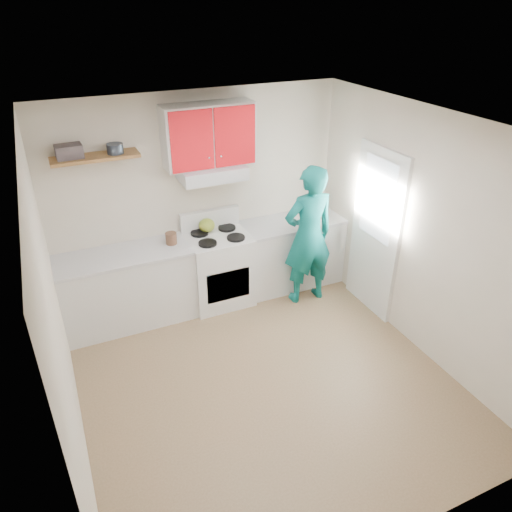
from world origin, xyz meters
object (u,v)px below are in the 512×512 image
kettle (207,225)px  tin (115,149)px  stove (219,269)px  crock (171,239)px  person (308,236)px

kettle → tin: bearing=162.9°
stove → crock: 0.77m
person → crock: bearing=-15.0°
stove → person: size_ratio=0.51×
crock → stove: bearing=-4.3°
stove → kettle: 0.58m
stove → kettle: bearing=111.8°
stove → tin: size_ratio=5.38×
stove → tin: (-1.04, 0.16, 1.63)m
crock → person: (1.59, -0.46, -0.08)m
tin → person: 2.45m
stove → tin: tin is taller
kettle → person: person is taller
stove → person: bearing=-21.9°
stove → kettle: size_ratio=4.59×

